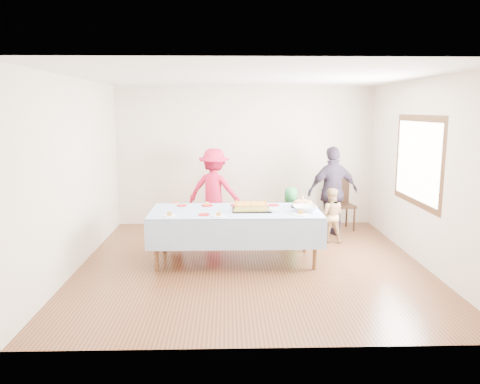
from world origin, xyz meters
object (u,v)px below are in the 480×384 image
object	(u,v)px
birthday_cake	(251,207)
adult_left	(214,190)
party_table	(235,214)
dining_chair	(340,200)

from	to	relation	value
birthday_cake	adult_left	bearing A→B (deg)	108.38
party_table	birthday_cake	bearing A→B (deg)	-0.18
adult_left	dining_chair	bearing A→B (deg)	-160.78
party_table	dining_chair	size ratio (longest dim) A/B	2.53
party_table	birthday_cake	size ratio (longest dim) A/B	4.46
adult_left	party_table	bearing A→B (deg)	117.19
party_table	adult_left	xyz separation A→B (m)	(-0.36, 1.78, 0.05)
birthday_cake	adult_left	xyz separation A→B (m)	(-0.59, 1.78, -0.05)
birthday_cake	adult_left	size ratio (longest dim) A/B	0.36
dining_chair	adult_left	world-z (taller)	adult_left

